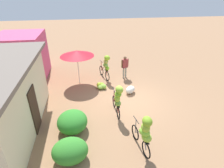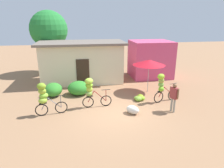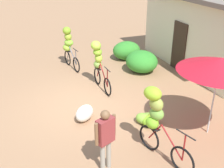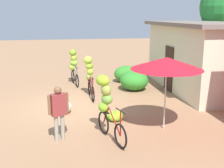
% 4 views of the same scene
% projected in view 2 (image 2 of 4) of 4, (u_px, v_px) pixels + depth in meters
% --- Properties ---
extents(ground_plane, '(60.00, 60.00, 0.00)m').
position_uv_depth(ground_plane, '(115.00, 113.00, 10.34)').
color(ground_plane, '#9A704E').
extents(building_low, '(6.43, 3.26, 3.04)m').
position_uv_depth(building_low, '(82.00, 62.00, 15.16)').
color(building_low, beige).
rests_on(building_low, ground).
extents(shop_pink, '(3.20, 2.80, 2.96)m').
position_uv_depth(shop_pink, '(150.00, 59.00, 16.50)').
color(shop_pink, '#D44774').
rests_on(shop_pink, ground).
extents(tree_behind_building, '(3.15, 3.15, 5.38)m').
position_uv_depth(tree_behind_building, '(49.00, 30.00, 16.83)').
color(tree_behind_building, brown).
rests_on(tree_behind_building, ground).
extents(hedge_bush_front_left, '(1.10, 1.29, 0.84)m').
position_uv_depth(hedge_bush_front_left, '(53.00, 90.00, 12.50)').
color(hedge_bush_front_left, '#34862B').
rests_on(hedge_bush_front_left, ground).
extents(hedge_bush_front_right, '(1.39, 1.30, 0.88)m').
position_uv_depth(hedge_bush_front_right, '(79.00, 88.00, 12.72)').
color(hedge_bush_front_right, '#31882B').
rests_on(hedge_bush_front_right, ground).
extents(market_umbrella, '(2.09, 2.09, 2.18)m').
position_uv_depth(market_umbrella, '(149.00, 62.00, 12.71)').
color(market_umbrella, beige).
rests_on(market_umbrella, ground).
extents(bicycle_leftmost, '(1.58, 0.53, 1.72)m').
position_uv_depth(bicycle_leftmost, '(44.00, 96.00, 9.80)').
color(bicycle_leftmost, black).
rests_on(bicycle_leftmost, ground).
extents(bicycle_near_pile, '(1.63, 0.44, 1.70)m').
position_uv_depth(bicycle_near_pile, '(91.00, 90.00, 10.68)').
color(bicycle_near_pile, black).
rests_on(bicycle_near_pile, ground).
extents(bicycle_center_loaded, '(1.63, 0.67, 1.74)m').
position_uv_depth(bicycle_center_loaded, '(162.00, 85.00, 11.38)').
color(bicycle_center_loaded, black).
rests_on(bicycle_center_loaded, ground).
extents(banana_pile_on_ground, '(0.80, 0.72, 0.34)m').
position_uv_depth(banana_pile_on_ground, '(139.00, 98.00, 11.90)').
color(banana_pile_on_ground, olive).
rests_on(banana_pile_on_ground, ground).
extents(produce_sack, '(0.81, 0.80, 0.44)m').
position_uv_depth(produce_sack, '(133.00, 110.00, 10.19)').
color(produce_sack, silver).
rests_on(produce_sack, ground).
extents(person_vendor, '(0.34, 0.54, 1.54)m').
position_uv_depth(person_vendor, '(174.00, 95.00, 10.20)').
color(person_vendor, gray).
rests_on(person_vendor, ground).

